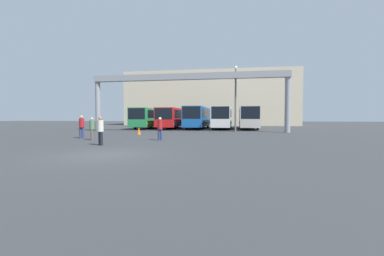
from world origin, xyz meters
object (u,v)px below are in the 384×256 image
(bus_slot_3, at_px, (222,116))
(bus_slot_4, at_px, (248,116))
(pedestrian_mid_right, at_px, (92,128))
(traffic_cone, at_px, (139,131))
(lamp_post, at_px, (236,96))
(bus_slot_1, at_px, (174,117))
(pedestrian_near_center, at_px, (100,130))
(bus_slot_2, at_px, (198,116))
(pedestrian_near_left, at_px, (160,128))
(pedestrian_far_center, at_px, (82,126))
(bus_slot_0, at_px, (150,117))

(bus_slot_3, bearing_deg, bus_slot_4, 15.18)
(pedestrian_mid_right, xyz_separation_m, traffic_cone, (1.12, 6.34, -0.52))
(traffic_cone, distance_m, lamp_post, 11.67)
(bus_slot_1, xyz_separation_m, traffic_cone, (0.05, -14.34, -1.37))
(bus_slot_3, height_order, bus_slot_4, bus_slot_3)
(pedestrian_near_center, bearing_deg, bus_slot_2, 123.48)
(pedestrian_near_left, height_order, traffic_cone, pedestrian_near_left)
(bus_slot_2, relative_size, pedestrian_far_center, 6.54)
(bus_slot_3, bearing_deg, pedestrian_near_left, -99.95)
(pedestrian_near_left, bearing_deg, pedestrian_mid_right, -15.64)
(bus_slot_2, height_order, traffic_cone, bus_slot_2)
(bus_slot_2, distance_m, bus_slot_4, 7.39)
(lamp_post, bearing_deg, bus_slot_1, 138.30)
(pedestrian_far_center, relative_size, traffic_cone, 2.59)
(bus_slot_3, height_order, pedestrian_mid_right, bus_slot_3)
(bus_slot_2, distance_m, pedestrian_far_center, 20.67)
(pedestrian_near_center, distance_m, pedestrian_near_left, 4.55)
(pedestrian_far_center, bearing_deg, bus_slot_4, -150.20)
(pedestrian_near_center, relative_size, traffic_cone, 2.45)
(bus_slot_0, xyz_separation_m, traffic_cone, (3.74, -14.03, -1.38))
(pedestrian_mid_right, bearing_deg, bus_slot_0, 163.46)
(bus_slot_0, height_order, pedestrian_mid_right, bus_slot_0)
(bus_slot_4, bearing_deg, pedestrian_far_center, -124.81)
(pedestrian_near_center, bearing_deg, lamp_post, 102.29)
(pedestrian_mid_right, relative_size, pedestrian_near_center, 0.96)
(pedestrian_near_left, xyz_separation_m, traffic_cone, (-3.91, 5.81, -0.54))
(pedestrian_mid_right, relative_size, traffic_cone, 2.36)
(pedestrian_near_left, bearing_deg, lamp_post, -135.74)
(pedestrian_far_center, height_order, pedestrian_near_left, pedestrian_far_center)
(pedestrian_mid_right, relative_size, lamp_post, 0.22)
(bus_slot_4, bearing_deg, bus_slot_2, -178.42)
(pedestrian_mid_right, distance_m, pedestrian_near_left, 5.05)
(bus_slot_0, height_order, pedestrian_far_center, bus_slot_0)
(bus_slot_2, bearing_deg, pedestrian_mid_right, -102.85)
(bus_slot_3, height_order, lamp_post, lamp_post)
(pedestrian_near_left, distance_m, traffic_cone, 7.02)
(pedestrian_near_center, distance_m, pedestrian_far_center, 6.15)
(pedestrian_near_center, xyz_separation_m, pedestrian_near_left, (2.50, 3.80, -0.02))
(bus_slot_1, relative_size, lamp_post, 1.52)
(pedestrian_near_center, bearing_deg, traffic_cone, 137.10)
(bus_slot_0, height_order, traffic_cone, bus_slot_0)
(pedestrian_mid_right, height_order, pedestrian_near_center, pedestrian_near_center)
(pedestrian_near_left, relative_size, lamp_post, 0.22)
(pedestrian_near_center, height_order, pedestrian_far_center, pedestrian_far_center)
(pedestrian_near_left, bearing_deg, bus_slot_1, -100.54)
(pedestrian_near_center, height_order, lamp_post, lamp_post)
(bus_slot_2, distance_m, lamp_post, 10.38)
(lamp_post, bearing_deg, pedestrian_near_center, -116.48)
(bus_slot_3, relative_size, lamp_post, 1.36)
(bus_slot_2, bearing_deg, pedestrian_far_center, -108.07)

